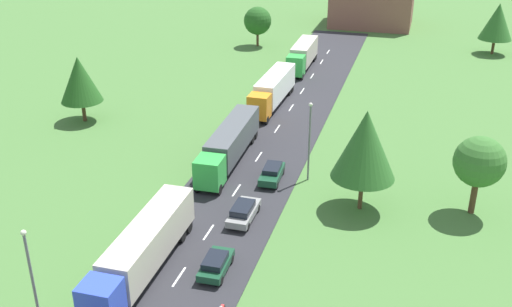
{
  "coord_description": "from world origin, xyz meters",
  "views": [
    {
      "loc": [
        15.26,
        -16.81,
        26.62
      ],
      "look_at": [
        0.28,
        35.47,
        1.35
      ],
      "focal_mm": 42.06,
      "sensor_mm": 36.0,
      "label": 1
    }
  ],
  "objects_px": {
    "truck_second": "(229,143)",
    "lamppost_lead": "(32,277)",
    "truck_third": "(273,89)",
    "lamppost_second": "(309,138)",
    "tree_ash": "(497,21)",
    "tree_maple": "(80,79)",
    "distant_building": "(373,2)",
    "truck_fourth": "(303,55)",
    "car_fourth": "(272,173)",
    "truck_lead": "(143,249)",
    "car_third": "(243,212)",
    "car_second": "(216,264)",
    "tree_birch": "(258,21)",
    "tree_pine": "(365,145)",
    "tree_oak": "(479,162)"
  },
  "relations": [
    {
      "from": "tree_pine",
      "to": "lamppost_lead",
      "type": "bearing_deg",
      "value": -129.31
    },
    {
      "from": "tree_birch",
      "to": "lamppost_second",
      "type": "bearing_deg",
      "value": -68.62
    },
    {
      "from": "tree_oak",
      "to": "tree_pine",
      "type": "relative_size",
      "value": 0.77
    },
    {
      "from": "truck_third",
      "to": "truck_lead",
      "type": "bearing_deg",
      "value": -90.16
    },
    {
      "from": "car_second",
      "to": "car_third",
      "type": "xyz_separation_m",
      "value": [
        -0.24,
        7.67,
        0.05
      ]
    },
    {
      "from": "truck_third",
      "to": "truck_second",
      "type": "bearing_deg",
      "value": -90.26
    },
    {
      "from": "tree_ash",
      "to": "lamppost_lead",
      "type": "bearing_deg",
      "value": -112.45
    },
    {
      "from": "tree_birch",
      "to": "car_fourth",
      "type": "bearing_deg",
      "value": -72.58
    },
    {
      "from": "truck_second",
      "to": "lamppost_second",
      "type": "xyz_separation_m",
      "value": [
        8.48,
        -1.72,
        2.31
      ]
    },
    {
      "from": "truck_third",
      "to": "lamppost_second",
      "type": "relative_size",
      "value": 1.72
    },
    {
      "from": "truck_lead",
      "to": "tree_birch",
      "type": "relative_size",
      "value": 2.15
    },
    {
      "from": "tree_maple",
      "to": "distant_building",
      "type": "distance_m",
      "value": 66.86
    },
    {
      "from": "lamppost_lead",
      "to": "tree_pine",
      "type": "bearing_deg",
      "value": 50.69
    },
    {
      "from": "car_fourth",
      "to": "tree_ash",
      "type": "relative_size",
      "value": 0.55
    },
    {
      "from": "truck_third",
      "to": "lamppost_second",
      "type": "xyz_separation_m",
      "value": [
        8.4,
        -18.92,
        2.18
      ]
    },
    {
      "from": "tree_pine",
      "to": "car_second",
      "type": "bearing_deg",
      "value": -125.93
    },
    {
      "from": "car_second",
      "to": "tree_birch",
      "type": "distance_m",
      "value": 65.09
    },
    {
      "from": "distant_building",
      "to": "truck_fourth",
      "type": "bearing_deg",
      "value": -101.73
    },
    {
      "from": "truck_second",
      "to": "car_second",
      "type": "xyz_separation_m",
      "value": [
        4.96,
        -18.27,
        -1.31
      ]
    },
    {
      "from": "truck_second",
      "to": "lamppost_second",
      "type": "bearing_deg",
      "value": -11.49
    },
    {
      "from": "truck_second",
      "to": "distant_building",
      "type": "bearing_deg",
      "value": 83.9
    },
    {
      "from": "truck_lead",
      "to": "truck_fourth",
      "type": "relative_size",
      "value": 1.17
    },
    {
      "from": "truck_second",
      "to": "tree_birch",
      "type": "xyz_separation_m",
      "value": [
        -9.82,
        45.02,
        2.22
      ]
    },
    {
      "from": "car_second",
      "to": "tree_birch",
      "type": "bearing_deg",
      "value": 103.14
    },
    {
      "from": "tree_ash",
      "to": "tree_maple",
      "type": "bearing_deg",
      "value": -137.48
    },
    {
      "from": "truck_third",
      "to": "tree_maple",
      "type": "bearing_deg",
      "value": -151.05
    },
    {
      "from": "truck_third",
      "to": "truck_fourth",
      "type": "relative_size",
      "value": 1.11
    },
    {
      "from": "truck_lead",
      "to": "car_third",
      "type": "xyz_separation_m",
      "value": [
        4.74,
        9.19,
        -1.34
      ]
    },
    {
      "from": "truck_lead",
      "to": "tree_pine",
      "type": "height_order",
      "value": "tree_pine"
    },
    {
      "from": "truck_second",
      "to": "truck_third",
      "type": "bearing_deg",
      "value": 89.74
    },
    {
      "from": "lamppost_lead",
      "to": "truck_second",
      "type": "bearing_deg",
      "value": 82.41
    },
    {
      "from": "distant_building",
      "to": "truck_second",
      "type": "bearing_deg",
      "value": -96.1
    },
    {
      "from": "truck_second",
      "to": "lamppost_second",
      "type": "distance_m",
      "value": 8.96
    },
    {
      "from": "truck_second",
      "to": "lamppost_lead",
      "type": "xyz_separation_m",
      "value": [
        -3.65,
        -27.35,
        2.23
      ]
    },
    {
      "from": "car_second",
      "to": "car_third",
      "type": "height_order",
      "value": "car_third"
    },
    {
      "from": "tree_birch",
      "to": "tree_pine",
      "type": "bearing_deg",
      "value": -64.92
    },
    {
      "from": "car_third",
      "to": "lamppost_lead",
      "type": "bearing_deg",
      "value": -116.54
    },
    {
      "from": "car_third",
      "to": "car_fourth",
      "type": "distance_m",
      "value": 7.76
    },
    {
      "from": "truck_fourth",
      "to": "car_fourth",
      "type": "distance_m",
      "value": 37.31
    },
    {
      "from": "truck_second",
      "to": "car_second",
      "type": "bearing_deg",
      "value": -74.82
    },
    {
      "from": "truck_second",
      "to": "truck_lead",
      "type": "bearing_deg",
      "value": -90.07
    },
    {
      "from": "car_fourth",
      "to": "tree_oak",
      "type": "xyz_separation_m",
      "value": [
        18.18,
        -1.01,
        4.04
      ]
    },
    {
      "from": "truck_third",
      "to": "tree_maple",
      "type": "height_order",
      "value": "tree_maple"
    },
    {
      "from": "car_third",
      "to": "lamppost_second",
      "type": "height_order",
      "value": "lamppost_second"
    },
    {
      "from": "truck_second",
      "to": "tree_maple",
      "type": "relative_size",
      "value": 1.91
    },
    {
      "from": "lamppost_second",
      "to": "tree_maple",
      "type": "xyz_separation_m",
      "value": [
        -28.69,
        7.7,
        0.75
      ]
    },
    {
      "from": "truck_lead",
      "to": "tree_ash",
      "type": "distance_m",
      "value": 76.22
    },
    {
      "from": "truck_lead",
      "to": "truck_second",
      "type": "distance_m",
      "value": 19.8
    },
    {
      "from": "truck_lead",
      "to": "tree_ash",
      "type": "bearing_deg",
      "value": 67.89
    },
    {
      "from": "truck_second",
      "to": "tree_pine",
      "type": "height_order",
      "value": "tree_pine"
    }
  ]
}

